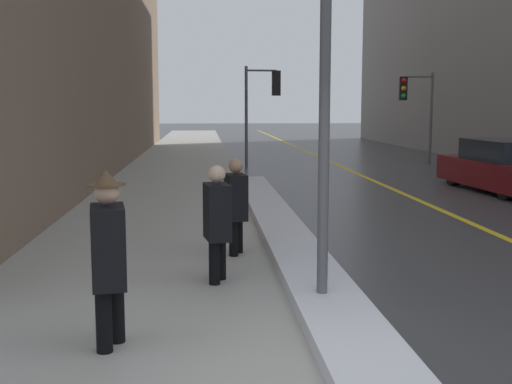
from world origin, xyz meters
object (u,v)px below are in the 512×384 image
(traffic_light_far, at_px, (414,98))
(pedestrian_in_fedora, at_px, (108,252))
(pedestrian_nearside, at_px, (217,218))
(parked_car_maroon, at_px, (508,168))
(lamp_post, at_px, (326,20))
(traffic_light_near, at_px, (265,95))
(pedestrian_with_shoulder_bag, at_px, (236,202))

(traffic_light_far, xyz_separation_m, pedestrian_in_fedora, (-8.96, -18.52, -1.62))
(pedestrian_nearside, bearing_deg, parked_car_maroon, 127.08)
(lamp_post, height_order, traffic_light_near, lamp_post)
(traffic_light_near, xyz_separation_m, parked_car_maroon, (5.72, -7.31, -2.01))
(traffic_light_near, height_order, pedestrian_in_fedora, traffic_light_near)
(pedestrian_nearside, distance_m, parked_car_maroon, 11.31)
(traffic_light_near, relative_size, parked_car_maroon, 0.77)
(pedestrian_nearside, distance_m, pedestrian_with_shoulder_bag, 1.55)
(traffic_light_near, height_order, traffic_light_far, traffic_light_near)
(traffic_light_near, distance_m, pedestrian_nearside, 15.73)
(traffic_light_near, xyz_separation_m, pedestrian_with_shoulder_bag, (-1.77, -13.97, -1.84))
(traffic_light_near, bearing_deg, pedestrian_in_fedora, -102.60)
(traffic_light_far, bearing_deg, pedestrian_nearside, 71.63)
(parked_car_maroon, bearing_deg, pedestrian_with_shoulder_bag, 128.33)
(lamp_post, relative_size, pedestrian_with_shoulder_bag, 3.62)
(pedestrian_with_shoulder_bag, bearing_deg, traffic_light_far, 143.58)
(traffic_light_near, distance_m, parked_car_maroon, 9.49)
(lamp_post, height_order, traffic_light_far, lamp_post)
(lamp_post, relative_size, parked_car_maroon, 1.11)
(lamp_post, height_order, parked_car_maroon, lamp_post)
(lamp_post, bearing_deg, traffic_light_far, 68.79)
(pedestrian_nearside, height_order, pedestrian_with_shoulder_bag, pedestrian_nearside)
(pedestrian_nearside, xyz_separation_m, parked_car_maroon, (7.81, 8.18, -0.20))
(lamp_post, relative_size, traffic_light_near, 1.44)
(parked_car_maroon, bearing_deg, pedestrian_in_fedora, 136.18)
(traffic_light_far, xyz_separation_m, pedestrian_nearside, (-7.92, -16.35, -1.70))
(traffic_light_far, bearing_deg, lamp_post, 76.28)
(traffic_light_near, distance_m, traffic_light_far, 5.90)
(traffic_light_near, relative_size, pedestrian_with_shoulder_bag, 2.51)
(pedestrian_with_shoulder_bag, bearing_deg, pedestrian_in_fedora, -29.35)
(parked_car_maroon, bearing_deg, traffic_light_near, 34.76)
(traffic_light_near, distance_m, pedestrian_with_shoulder_bag, 14.20)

